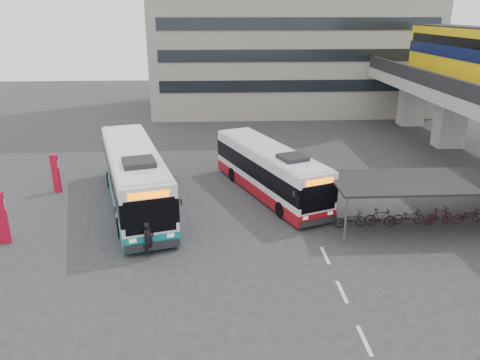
{
  "coord_description": "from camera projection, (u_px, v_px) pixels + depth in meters",
  "views": [
    {
      "loc": [
        -2.55,
        -19.07,
        10.74
      ],
      "look_at": [
        -1.21,
        5.07,
        2.0
      ],
      "focal_mm": 35.0,
      "sensor_mm": 36.0,
      "label": 1
    }
  ],
  "objects": [
    {
      "name": "bike_shelter",
      "position": [
        426.0,
        200.0,
        24.45
      ],
      "size": [
        10.0,
        4.0,
        2.54
      ],
      "color": "#595B60",
      "rests_on": "ground"
    },
    {
      "name": "bus_main",
      "position": [
        269.0,
        171.0,
        28.74
      ],
      "size": [
        6.2,
        11.04,
        3.23
      ],
      "rotation": [
        0.0,
        0.0,
        0.37
      ],
      "color": "white",
      "rests_on": "ground"
    },
    {
      "name": "ground",
      "position": [
        272.0,
        257.0,
        21.69
      ],
      "size": [
        120.0,
        120.0,
        0.0
      ],
      "primitive_type": "plane",
      "color": "#28282B",
      "rests_on": "ground"
    },
    {
      "name": "pedestrian",
      "position": [
        149.0,
        239.0,
        21.57
      ],
      "size": [
        0.7,
        0.73,
        1.68
      ],
      "primitive_type": "imported",
      "rotation": [
        0.0,
        0.0,
        0.88
      ],
      "color": "black",
      "rests_on": "ground"
    },
    {
      "name": "sign_totem_north",
      "position": [
        56.0,
        173.0,
        29.09
      ],
      "size": [
        0.51,
        0.31,
        2.44
      ],
      "rotation": [
        0.0,
        0.0,
        -0.35
      ],
      "color": "#AC0A23",
      "rests_on": "ground"
    },
    {
      "name": "sign_totem_mid",
      "position": [
        1.0,
        217.0,
        22.53
      ],
      "size": [
        0.58,
        0.17,
        2.69
      ],
      "rotation": [
        0.0,
        0.0,
        -0.0
      ],
      "color": "#AC0A23",
      "rests_on": "ground"
    },
    {
      "name": "bus_teal",
      "position": [
        134.0,
        177.0,
        26.95
      ],
      "size": [
        5.97,
        12.8,
        3.71
      ],
      "rotation": [
        0.0,
        0.0,
        0.27
      ],
      "color": "white",
      "rests_on": "ground"
    },
    {
      "name": "road_markings",
      "position": [
        342.0,
        292.0,
        19.0
      ],
      "size": [
        0.15,
        7.6,
        0.01
      ],
      "color": "beige",
      "rests_on": "ground"
    }
  ]
}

